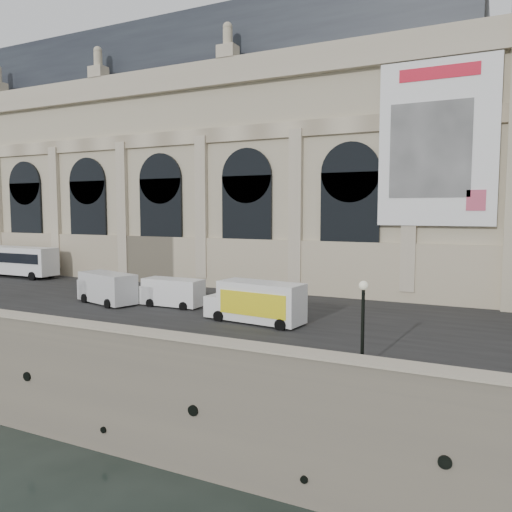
{
  "coord_description": "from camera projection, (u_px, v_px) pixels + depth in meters",
  "views": [
    {
      "loc": [
        27.5,
        -20.67,
        13.7
      ],
      "look_at": [
        6.91,
        22.0,
        9.39
      ],
      "focal_mm": 35.0,
      "sensor_mm": 36.0,
      "label": 1
    }
  ],
  "objects": [
    {
      "name": "ground",
      "position": [
        8.0,
        427.0,
        31.68
      ],
      "size": [
        260.0,
        260.0,
        0.0
      ],
      "primitive_type": "plane",
      "color": "black",
      "rests_on": "ground"
    },
    {
      "name": "quay",
      "position": [
        251.0,
        296.0,
        62.8
      ],
      "size": [
        160.0,
        70.0,
        6.0
      ],
      "primitive_type": "cube",
      "color": "#796F5D",
      "rests_on": "ground"
    },
    {
      "name": "street",
      "position": [
        145.0,
        298.0,
        43.69
      ],
      "size": [
        160.0,
        24.0,
        0.06
      ],
      "primitive_type": "cube",
      "color": "#2D2D2D",
      "rests_on": "quay"
    },
    {
      "name": "parapet",
      "position": [
        12.0,
        323.0,
        31.62
      ],
      "size": [
        160.0,
        1.4,
        1.21
      ],
      "color": "#796F5D",
      "rests_on": "quay"
    },
    {
      "name": "museum",
      "position": [
        192.0,
        161.0,
        60.16
      ],
      "size": [
        69.0,
        18.7,
        29.1
      ],
      "color": "#C1B494",
      "rests_on": "quay"
    },
    {
      "name": "bus_left",
      "position": [
        13.0,
        260.0,
        57.75
      ],
      "size": [
        12.03,
        2.8,
        3.54
      ],
      "color": "white",
      "rests_on": "quay"
    },
    {
      "name": "van_b",
      "position": [
        105.0,
        288.0,
        41.33
      ],
      "size": [
        6.19,
        3.73,
        2.59
      ],
      "color": "silver",
      "rests_on": "quay"
    },
    {
      "name": "van_c",
      "position": [
        170.0,
        292.0,
        40.02
      ],
      "size": [
        5.13,
        2.18,
        2.28
      ],
      "color": "white",
      "rests_on": "quay"
    },
    {
      "name": "box_truck",
      "position": [
        256.0,
        302.0,
        34.14
      ],
      "size": [
        7.31,
        3.19,
        2.86
      ],
      "color": "white",
      "rests_on": "quay"
    },
    {
      "name": "lamp_right",
      "position": [
        363.0,
        326.0,
        23.87
      ],
      "size": [
        0.45,
        0.45,
        4.38
      ],
      "color": "black",
      "rests_on": "quay"
    }
  ]
}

